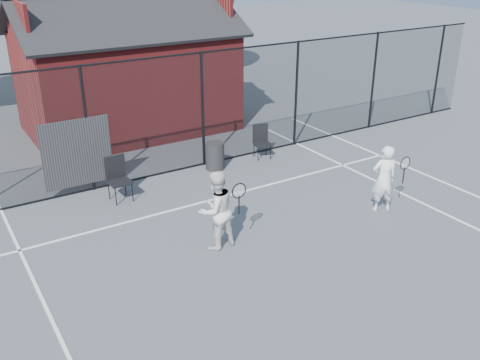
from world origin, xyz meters
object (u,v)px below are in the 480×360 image
waste_bin (215,156)px  clubhouse (127,78)px  player_front (384,179)px  player_back (216,210)px  chair_left (120,180)px  chair_right (262,142)px

waste_bin → clubhouse: bearing=97.9°
player_front → player_back: 3.90m
player_back → waste_bin: 3.97m
clubhouse → player_back: (-1.30, -7.85, -0.82)m
chair_left → clubhouse: bearing=63.5°
chair_left → player_back: bearing=-76.7°
chair_left → waste_bin: 2.81m
player_front → player_back: player_back is taller
player_front → clubhouse: bearing=106.9°
clubhouse → player_back: size_ratio=4.12×
player_front → chair_right: 4.05m
player_front → waste_bin: 4.48m
player_front → waste_bin: player_front is taller
waste_bin → chair_left: bearing=-169.7°
chair_right → chair_left: bearing=-158.4°
clubhouse → player_front: size_ratio=4.30×
clubhouse → chair_left: clubhouse is taller
player_front → chair_right: player_front is taller
clubhouse → chair_right: (2.10, -4.40, -1.16)m
clubhouse → waste_bin: bearing=-82.1°
chair_right → waste_bin: (-1.49, 0.00, -0.09)m
player_front → chair_left: 5.88m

